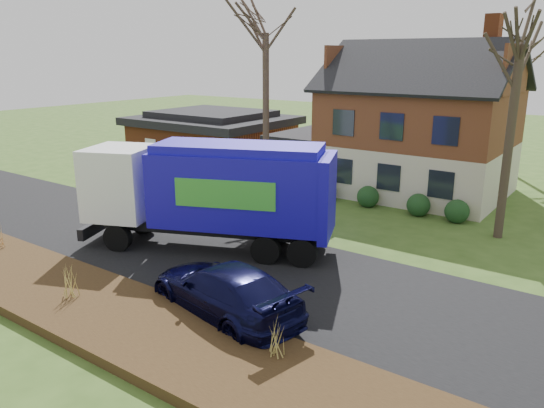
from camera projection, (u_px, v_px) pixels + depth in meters
The scene contains 13 objects.
ground at pixel (222, 260), 19.59m from camera, with size 120.00×120.00×0.00m, color #334F1A.
road at pixel (222, 260), 19.59m from camera, with size 80.00×7.00×0.02m, color black.
mulch_verge at pixel (103, 311), 15.40m from camera, with size 80.00×3.50×0.30m, color black.
main_house at pixel (410, 118), 28.54m from camera, with size 12.95×8.95×9.26m.
ranch_house at pixel (213, 139), 35.99m from camera, with size 9.80×8.20×3.70m.
garbage_truck at pixel (213, 189), 20.14m from camera, with size 9.97×6.16×4.17m.
silver_sedan at pixel (178, 196), 25.69m from camera, with size 1.56×4.47×1.47m, color #AEB0B6.
navy_wagon at pixel (225, 290), 15.29m from camera, with size 2.19×5.38×1.56m, color black.
tree_front_west at pixel (266, 8), 26.99m from camera, with size 3.93×3.93×11.69m.
tree_front_east at pixel (525, 10), 19.63m from camera, with size 3.96×3.96×10.99m.
tree_back at pixel (521, 35), 32.38m from camera, with size 3.22×3.22×10.19m.
grass_clump_mid at pixel (69, 280), 15.81m from camera, with size 0.38×0.31×1.06m.
grass_clump_east at pixel (276, 340), 12.65m from camera, with size 0.37×0.30×0.92m.
Camera 1 is at (12.14, -13.80, 7.33)m, focal length 35.00 mm.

